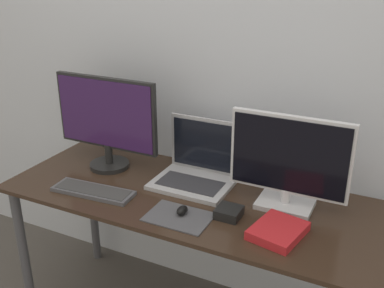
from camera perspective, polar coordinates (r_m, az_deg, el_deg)
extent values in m
cube|color=silver|center=(2.00, 4.82, 11.98)|extent=(7.00, 0.05, 2.50)
cube|color=#332319|center=(1.86, 0.03, -6.80)|extent=(1.59, 0.61, 0.02)
cylinder|color=#47474C|center=(2.27, -20.56, -13.04)|extent=(0.04, 0.04, 0.69)
cylinder|color=#47474C|center=(2.58, -12.50, -7.55)|extent=(0.04, 0.04, 0.69)
cylinder|color=#47474C|center=(2.13, 22.38, -15.99)|extent=(0.04, 0.04, 0.69)
cylinder|color=black|center=(2.13, -10.42, -2.60)|extent=(0.18, 0.18, 0.02)
cylinder|color=black|center=(2.11, -10.52, -1.23)|extent=(0.04, 0.04, 0.09)
cube|color=black|center=(2.04, -10.83, 3.89)|extent=(0.51, 0.02, 0.33)
cube|color=#331947|center=(2.03, -11.05, 3.78)|extent=(0.49, 0.01, 0.30)
cube|color=silver|center=(1.81, 11.70, -7.50)|extent=(0.21, 0.15, 0.02)
cylinder|color=silver|center=(1.79, 11.80, -6.45)|extent=(0.04, 0.04, 0.06)
cube|color=silver|center=(1.72, 12.28, -1.38)|extent=(0.46, 0.02, 0.31)
cube|color=black|center=(1.71, 12.17, -1.54)|extent=(0.43, 0.01, 0.29)
cube|color=#ADADB2|center=(1.93, 0.02, -5.04)|extent=(0.33, 0.25, 0.02)
cube|color=#2D2D33|center=(1.91, -0.23, -4.99)|extent=(0.27, 0.14, 0.00)
cube|color=#ADADB2|center=(1.98, 1.68, -0.08)|extent=(0.33, 0.01, 0.25)
cube|color=black|center=(1.97, 1.56, -0.18)|extent=(0.30, 0.00, 0.22)
cube|color=#4C4C51|center=(1.91, -12.44, -5.87)|extent=(0.36, 0.14, 0.02)
cube|color=#383838|center=(1.91, -12.46, -5.63)|extent=(0.33, 0.11, 0.00)
cube|color=#47474C|center=(1.71, -1.68, -9.24)|extent=(0.24, 0.17, 0.00)
ellipsoid|color=black|center=(1.71, -1.27, -8.42)|extent=(0.04, 0.06, 0.03)
cube|color=red|center=(1.63, 10.87, -10.78)|extent=(0.19, 0.22, 0.03)
cube|color=white|center=(1.63, 10.87, -10.78)|extent=(0.19, 0.22, 0.03)
cube|color=black|center=(1.71, 4.69, -8.65)|extent=(0.09, 0.09, 0.04)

